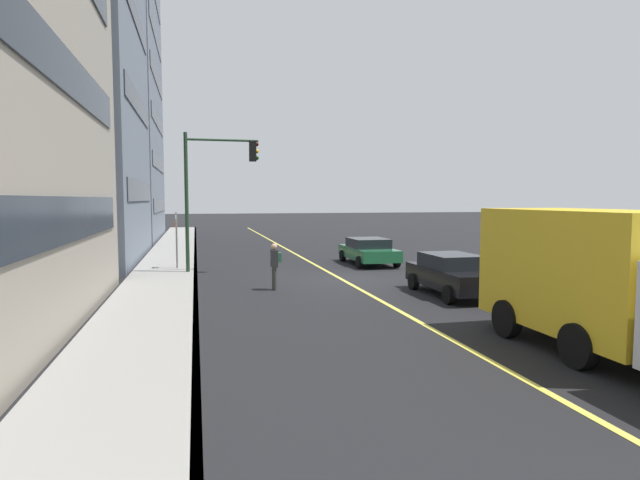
{
  "coord_description": "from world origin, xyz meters",
  "views": [
    {
      "loc": [
        -20.7,
        5.85,
        3.33
      ],
      "look_at": [
        -1.61,
        1.31,
        1.79
      ],
      "focal_mm": 29.45,
      "sensor_mm": 36.0,
      "label": 1
    }
  ],
  "objects_px": {
    "truck_yellow": "(612,281)",
    "street_sign_post": "(176,237)",
    "car_green": "(368,251)",
    "car_black": "(452,274)",
    "pedestrian_with_backpack": "(275,263)",
    "traffic_light_mast": "(213,180)"
  },
  "relations": [
    {
      "from": "truck_yellow",
      "to": "traffic_light_mast",
      "type": "distance_m",
      "value": 16.52
    },
    {
      "from": "pedestrian_with_backpack",
      "to": "street_sign_post",
      "type": "height_order",
      "value": "street_sign_post"
    },
    {
      "from": "traffic_light_mast",
      "to": "pedestrian_with_backpack",
      "type": "bearing_deg",
      "value": -156.2
    },
    {
      "from": "traffic_light_mast",
      "to": "street_sign_post",
      "type": "xyz_separation_m",
      "value": [
        1.39,
        1.64,
        -2.57
      ]
    },
    {
      "from": "truck_yellow",
      "to": "traffic_light_mast",
      "type": "xyz_separation_m",
      "value": [
        14.44,
        7.62,
        2.54
      ]
    },
    {
      "from": "car_green",
      "to": "traffic_light_mast",
      "type": "height_order",
      "value": "traffic_light_mast"
    },
    {
      "from": "car_black",
      "to": "pedestrian_with_backpack",
      "type": "bearing_deg",
      "value": 66.89
    },
    {
      "from": "truck_yellow",
      "to": "street_sign_post",
      "type": "xyz_separation_m",
      "value": [
        15.82,
        9.25,
        -0.04
      ]
    },
    {
      "from": "pedestrian_with_backpack",
      "to": "traffic_light_mast",
      "type": "relative_size",
      "value": 0.28
    },
    {
      "from": "truck_yellow",
      "to": "traffic_light_mast",
      "type": "height_order",
      "value": "traffic_light_mast"
    },
    {
      "from": "car_black",
      "to": "car_green",
      "type": "bearing_deg",
      "value": 0.3
    },
    {
      "from": "car_green",
      "to": "street_sign_post",
      "type": "distance_m",
      "value": 9.48
    },
    {
      "from": "pedestrian_with_backpack",
      "to": "car_green",
      "type": "bearing_deg",
      "value": -41.97
    },
    {
      "from": "traffic_light_mast",
      "to": "street_sign_post",
      "type": "bearing_deg",
      "value": 49.78
    },
    {
      "from": "car_green",
      "to": "truck_yellow",
      "type": "height_order",
      "value": "truck_yellow"
    },
    {
      "from": "pedestrian_with_backpack",
      "to": "traffic_light_mast",
      "type": "distance_m",
      "value": 5.94
    },
    {
      "from": "truck_yellow",
      "to": "pedestrian_with_backpack",
      "type": "distance_m",
      "value": 11.34
    },
    {
      "from": "pedestrian_with_backpack",
      "to": "car_black",
      "type": "bearing_deg",
      "value": -113.11
    },
    {
      "from": "pedestrian_with_backpack",
      "to": "street_sign_post",
      "type": "relative_size",
      "value": 0.63
    },
    {
      "from": "car_black",
      "to": "pedestrian_with_backpack",
      "type": "height_order",
      "value": "pedestrian_with_backpack"
    },
    {
      "from": "car_green",
      "to": "traffic_light_mast",
      "type": "relative_size",
      "value": 0.73
    },
    {
      "from": "car_black",
      "to": "pedestrian_with_backpack",
      "type": "distance_m",
      "value": 6.32
    }
  ]
}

